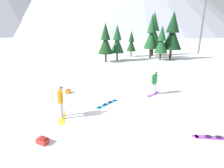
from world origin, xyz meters
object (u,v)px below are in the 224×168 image
object	(u,v)px
snowboarder_foreground	(61,101)
backpack_red	(43,141)
pine_tree_short	(151,34)
ski_lift_tower	(203,17)
loose_snowboard_near_right	(213,137)
pine_tree_slender	(161,42)
pine_tree_leaning	(106,41)
snowboarder_midground	(154,82)
pine_tree_twin	(172,34)
backpack_orange	(68,91)
loose_snowboard_far_spare	(107,104)
pine_tree_broad	(117,41)
pine_tree_tall	(154,32)
pine_tree_young	(131,43)

from	to	relation	value
snowboarder_foreground	backpack_red	world-z (taller)	snowboarder_foreground
pine_tree_short	ski_lift_tower	xyz separation A→B (m)	(11.50, 3.95, 2.95)
snowboarder_foreground	loose_snowboard_near_right	size ratio (longest dim) A/B	1.00
backpack_red	pine_tree_short	xyz separation A→B (m)	(12.87, 21.29, 3.64)
snowboarder_foreground	pine_tree_slender	distance (m)	21.11
pine_tree_slender	ski_lift_tower	distance (m)	13.27
pine_tree_leaning	pine_tree_short	size ratio (longest dim) A/B	0.79
snowboarder_foreground	snowboarder_midground	world-z (taller)	snowboarder_foreground
backpack_red	pine_tree_twin	world-z (taller)	pine_tree_twin
backpack_orange	snowboarder_midground	bearing A→B (deg)	-12.62
loose_snowboard_far_spare	pine_tree_twin	bearing A→B (deg)	52.24
loose_snowboard_near_right	snowboarder_midground	bearing A→B (deg)	94.23
pine_tree_broad	pine_tree_tall	bearing A→B (deg)	30.36
loose_snowboard_near_right	backpack_orange	world-z (taller)	backpack_orange
pine_tree_tall	snowboarder_midground	bearing A→B (deg)	-111.69
pine_tree_twin	pine_tree_leaning	size ratio (longest dim) A/B	1.31
pine_tree_slender	pine_tree_twin	xyz separation A→B (m)	(1.97, 0.66, 1.09)
pine_tree_leaning	pine_tree_broad	bearing A→B (deg)	32.88
snowboarder_foreground	pine_tree_short	distance (m)	22.92
snowboarder_foreground	ski_lift_tower	world-z (taller)	ski_lift_tower
pine_tree_twin	ski_lift_tower	xyz separation A→B (m)	(8.93, 5.82, 2.84)
loose_snowboard_near_right	pine_tree_young	distance (m)	24.61
snowboarder_foreground	pine_tree_young	bearing A→B (deg)	65.58
pine_tree_tall	pine_tree_short	bearing A→B (deg)	-117.81
snowboarder_midground	pine_tree_twin	distance (m)	17.40
snowboarder_foreground	backpack_orange	world-z (taller)	snowboarder_foreground
pine_tree_young	pine_tree_tall	bearing A→B (deg)	9.03
backpack_red	pine_tree_leaning	xyz separation A→B (m)	(5.12, 18.59, 2.84)
loose_snowboard_far_spare	ski_lift_tower	world-z (taller)	ski_lift_tower
pine_tree_twin	pine_tree_young	bearing A→B (deg)	142.23
pine_tree_twin	pine_tree_tall	size ratio (longest dim) A/B	0.95
loose_snowboard_near_right	snowboarder_foreground	bearing A→B (deg)	155.23
loose_snowboard_far_spare	backpack_red	distance (m)	4.71
loose_snowboard_far_spare	ski_lift_tower	bearing A→B (deg)	45.64
snowboarder_midground	loose_snowboard_near_right	size ratio (longest dim) A/B	0.99
pine_tree_twin	pine_tree_broad	world-z (taller)	pine_tree_twin
pine_tree_broad	backpack_orange	bearing A→B (deg)	-114.96
loose_snowboard_near_right	loose_snowboard_far_spare	world-z (taller)	same
pine_tree_tall	ski_lift_tower	xyz separation A→B (m)	(10.01, 1.11, 2.63)
snowboarder_foreground	backpack_orange	bearing A→B (deg)	89.12
snowboarder_foreground	pine_tree_twin	world-z (taller)	pine_tree_twin
loose_snowboard_far_spare	pine_tree_broad	bearing A→B (deg)	76.59
snowboarder_midground	loose_snowboard_near_right	distance (m)	5.62
loose_snowboard_far_spare	pine_tree_slender	bearing A→B (deg)	55.83
loose_snowboard_far_spare	pine_tree_slender	size ratio (longest dim) A/B	0.31
backpack_red	pine_tree_slender	size ratio (longest dim) A/B	0.11
pine_tree_leaning	pine_tree_short	distance (m)	8.24
pine_tree_tall	ski_lift_tower	world-z (taller)	ski_lift_tower
snowboarder_midground	pine_tree_twin	xyz separation A→B (m)	(8.80, 14.71, 2.97)
pine_tree_slender	ski_lift_tower	xyz separation A→B (m)	(10.89, 6.48, 3.93)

